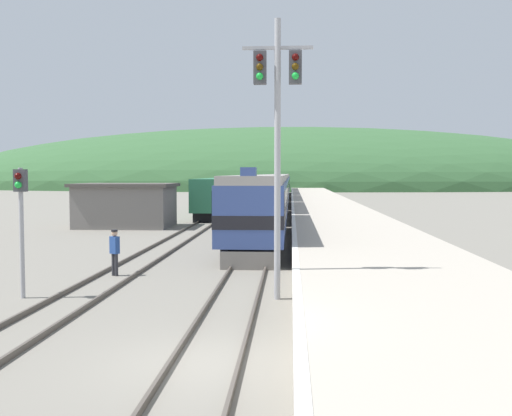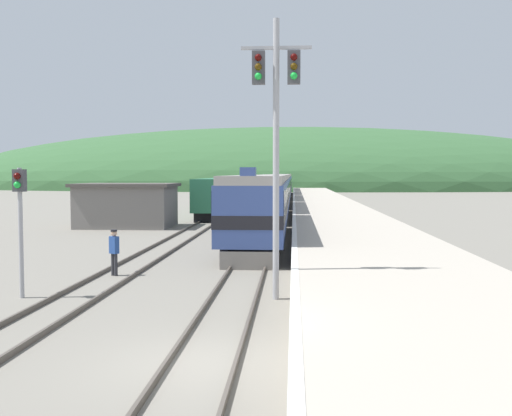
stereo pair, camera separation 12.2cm
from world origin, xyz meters
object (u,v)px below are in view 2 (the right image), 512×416
Objects in this scene: carriage_second at (273,194)px; signal_post_siding at (20,205)px; carriage_third at (278,189)px; siding_train at (227,194)px; carriage_fourth at (282,185)px; signal_mast_main at (276,116)px; express_train_lead_car at (260,206)px; carriage_fifth at (284,183)px; track_worker at (114,249)px.

carriage_second is 36.24m from signal_post_siding.
siding_train is (-4.96, -12.46, -0.29)m from carriage_third.
carriage_fourth is at bearing 81.33° from siding_train.
siding_train is (-4.96, 7.63, -0.29)m from carriage_second.
express_train_lead_car is at bearing 95.12° from signal_mast_main.
carriage_third is at bearing 83.03° from signal_post_siding.
carriage_fifth reaches higher than track_worker.
carriage_second is at bearing 80.75° from track_worker.
express_train_lead_car reaches higher than carriage_third.
carriage_second is 9.11m from siding_train.
express_train_lead_car reaches higher than carriage_second.
siding_train is (-4.96, 27.92, -0.30)m from express_train_lead_car.
express_train_lead_car is 12.15m from track_worker.
signal_post_siding is at bearing -100.83° from carriage_second.
carriage_fourth is 1.00× the size of carriage_fifth.
carriage_fourth reaches higher than track_worker.
carriage_second is at bearing -90.00° from carriage_fifth.
signal_post_siding is (-6.81, -55.67, 0.86)m from carriage_third.
carriage_fifth is (0.00, 80.56, -0.01)m from express_train_lead_car.
express_train_lead_car is 60.47m from carriage_fourth.
signal_post_siding is at bearing -94.06° from carriage_fifth.
express_train_lead_car is at bearing -90.00° from carriage_second.
express_train_lead_car is 4.59× the size of signal_post_siding.
siding_train is at bearing -98.67° from carriage_fourth.
express_train_lead_car is 28.36m from siding_train.
carriage_fourth is (0.00, 60.47, -0.01)m from express_train_lead_car.
express_train_lead_car is 80.56m from carriage_fifth.
express_train_lead_car is at bearing 65.12° from track_worker.
carriage_third is 55.50m from signal_mast_main.
carriage_third reaches higher than siding_train.
carriage_fifth is (0.00, 40.18, 0.00)m from carriage_third.
siding_train is at bearing 87.56° from signal_post_siding.
express_train_lead_car reaches higher than track_worker.
siding_train is 43.54m from signal_mast_main.
carriage_third is at bearing -90.00° from carriage_fifth.
carriage_fifth is at bearing 90.00° from carriage_third.
signal_mast_main is at bearing -89.20° from carriage_fifth.
signal_post_siding is 5.03m from track_worker.
siding_train is (-4.96, -52.64, -0.29)m from carriage_fifth.
signal_post_siding is (-6.81, -15.29, 0.85)m from express_train_lead_car.
carriage_second reaches higher than track_worker.
carriage_second is 31.70m from track_worker.
carriage_second is 35.48m from signal_mast_main.
carriage_third is 51.62m from track_worker.
carriage_fourth is at bearing 90.00° from carriage_third.
signal_mast_main is at bearing -88.61° from carriage_third.
signal_mast_main is 4.87× the size of track_worker.
carriage_fourth is (0.00, 40.18, 0.00)m from carriage_second.
carriage_fourth reaches higher than siding_train.
track_worker is at bearing -94.07° from carriage_fourth.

